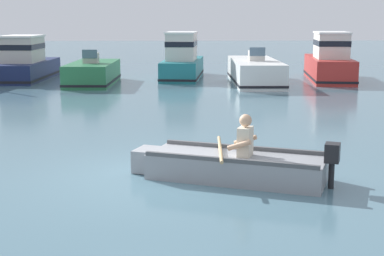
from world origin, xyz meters
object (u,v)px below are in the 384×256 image
moored_boat_navy (25,63)px  moored_boat_green (93,74)px  rowboat_with_person (233,165)px  moored_boat_white (255,72)px  moored_boat_red (329,62)px  moored_boat_teal (182,61)px

moored_boat_navy → moored_boat_green: (3.34, -1.87, -0.30)m
moored_boat_green → rowboat_with_person: bearing=-73.3°
moored_boat_navy → moored_boat_white: moored_boat_navy is taller
moored_boat_navy → moored_boat_red: moored_boat_red is taller
moored_boat_white → moored_boat_red: (3.52, 0.95, 0.34)m
moored_boat_red → moored_boat_navy: bearing=176.2°
rowboat_with_person → moored_boat_navy: bearing=115.0°
moored_boat_navy → rowboat_with_person: bearing=-65.0°
rowboat_with_person → moored_boat_navy: (-7.82, 16.77, 0.50)m
rowboat_with_person → moored_boat_teal: moored_boat_teal is taller
moored_boat_navy → moored_boat_teal: (7.24, 0.24, 0.05)m
moored_boat_navy → moored_boat_teal: 7.24m
rowboat_with_person → moored_boat_white: size_ratio=0.61×
moored_boat_navy → moored_boat_teal: bearing=1.9°
moored_boat_green → moored_boat_red: (10.54, 0.94, 0.38)m
rowboat_with_person → moored_boat_red: size_ratio=0.66×
moored_boat_green → moored_boat_white: bearing=-0.1°
moored_boat_teal → moored_boat_white: size_ratio=0.88×
moored_boat_green → moored_boat_navy: bearing=150.8°
moored_boat_navy → moored_boat_green: size_ratio=1.21×
rowboat_with_person → moored_boat_teal: size_ratio=0.70×
moored_boat_green → moored_boat_red: moored_boat_red is taller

